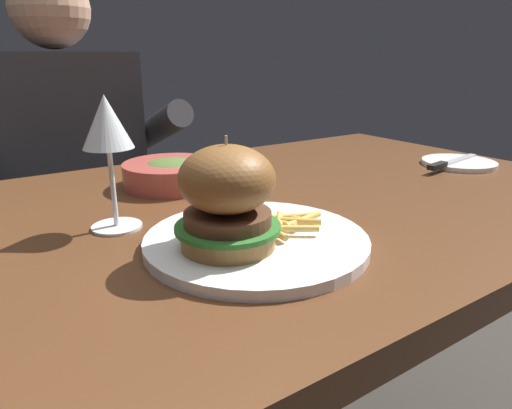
{
  "coord_description": "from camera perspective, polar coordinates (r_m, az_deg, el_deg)",
  "views": [
    {
      "loc": [
        -0.33,
        -0.6,
        0.97
      ],
      "look_at": [
        -0.01,
        -0.12,
        0.78
      ],
      "focal_mm": 32.0,
      "sensor_mm": 36.0,
      "label": 1
    }
  ],
  "objects": [
    {
      "name": "table_knife",
      "position": [
        1.06,
        22.98,
        4.87
      ],
      "size": [
        0.2,
        0.05,
        0.01
      ],
      "color": "silver",
      "rests_on": "bread_plate"
    },
    {
      "name": "diner_person",
      "position": [
        1.36,
        -21.55,
        -0.68
      ],
      "size": [
        0.51,
        0.36,
        1.18
      ],
      "color": "#282833",
      "rests_on": "ground"
    },
    {
      "name": "main_plate",
      "position": [
        0.58,
        0.04,
        -4.56
      ],
      "size": [
        0.29,
        0.29,
        0.01
      ],
      "primitive_type": "cylinder",
      "color": "white",
      "rests_on": "dining_table"
    },
    {
      "name": "fries_pile",
      "position": [
        0.61,
        3.59,
        -2.25
      ],
      "size": [
        0.13,
        0.09,
        0.01
      ],
      "color": "gold",
      "rests_on": "main_plate"
    },
    {
      "name": "soup_bowl",
      "position": [
        0.86,
        -10.63,
        3.87
      ],
      "size": [
        0.18,
        0.18,
        0.05
      ],
      "color": "#B24C42",
      "rests_on": "dining_table"
    },
    {
      "name": "wine_glass",
      "position": [
        0.64,
        -18.13,
        8.97
      ],
      "size": [
        0.07,
        0.07,
        0.18
      ],
      "color": "silver",
      "rests_on": "dining_table"
    },
    {
      "name": "bread_plate",
      "position": [
        1.11,
        24.02,
        4.78
      ],
      "size": [
        0.16,
        0.16,
        0.01
      ],
      "primitive_type": "cylinder",
      "color": "white",
      "rests_on": "dining_table"
    },
    {
      "name": "dining_table",
      "position": [
        0.76,
        -4.83,
        -6.89
      ],
      "size": [
        1.46,
        0.78,
        0.74
      ],
      "color": "#56331C",
      "rests_on": "ground"
    },
    {
      "name": "burger_sandwich",
      "position": [
        0.53,
        -3.62,
        0.89
      ],
      "size": [
        0.13,
        0.13,
        0.13
      ],
      "color": "#9E6B38",
      "rests_on": "main_plate"
    }
  ]
}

